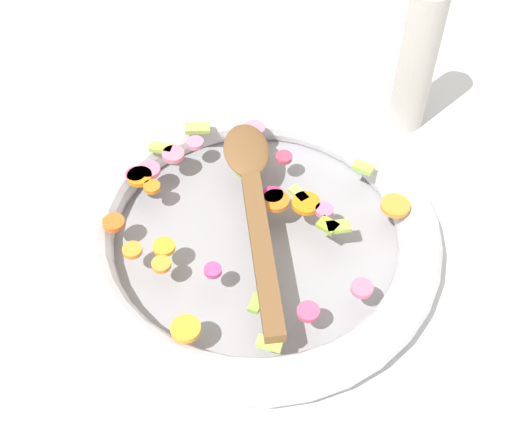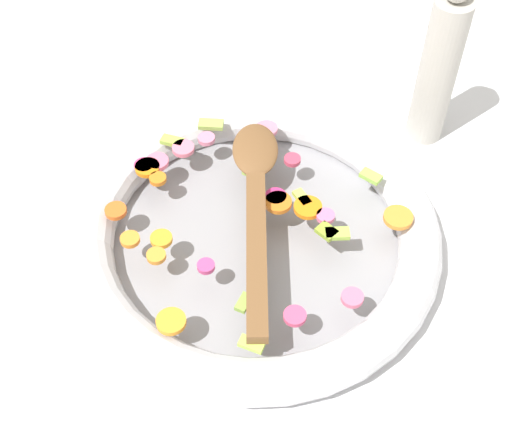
# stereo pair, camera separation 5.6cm
# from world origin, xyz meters

# --- Properties ---
(ground_plane) EXTENTS (4.00, 4.00, 0.00)m
(ground_plane) POSITION_xyz_m (0.00, 0.00, 0.00)
(ground_plane) COLOR silver
(skillet) EXTENTS (0.43, 0.43, 0.05)m
(skillet) POSITION_xyz_m (0.00, 0.00, 0.02)
(skillet) COLOR gray
(skillet) RESTS_ON ground_plane
(chopped_vegetables) EXTENTS (0.33, 0.35, 0.01)m
(chopped_vegetables) POSITION_xyz_m (-0.01, -0.02, 0.05)
(chopped_vegetables) COLOR orange
(chopped_vegetables) RESTS_ON skillet
(wooden_spoon) EXTENTS (0.31, 0.12, 0.01)m
(wooden_spoon) POSITION_xyz_m (-0.02, -0.01, 0.06)
(wooden_spoon) COLOR brown
(wooden_spoon) RESTS_ON chopped_vegetables
(pepper_mill) EXTENTS (0.05, 0.05, 0.24)m
(pepper_mill) POSITION_xyz_m (-0.24, 0.17, 0.11)
(pepper_mill) COLOR #B2ADA3
(pepper_mill) RESTS_ON ground_plane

